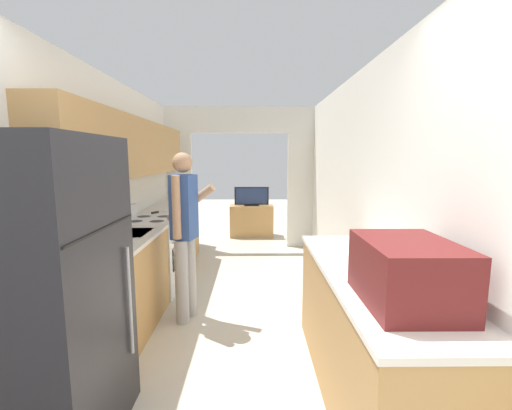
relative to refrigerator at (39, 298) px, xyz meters
name	(u,v)px	position (x,y,z in m)	size (l,w,h in m)	color
wall_left	(101,176)	(-0.33, 1.61, 0.57)	(0.38, 7.47, 2.50)	silver
wall_right	(378,201)	(2.27, 1.18, 0.37)	(0.06, 7.47, 2.50)	silver
wall_far_with_doorway	(240,167)	(0.94, 4.35, 0.57)	(3.02, 0.06, 2.50)	silver
counter_left	(151,255)	(-0.07, 2.24, -0.43)	(0.62, 3.63, 0.90)	#B2844C
counter_right	(368,334)	(1.94, 0.36, -0.43)	(0.62, 1.97, 0.90)	#B2844C
refrigerator	(39,298)	(0.00, 0.00, 0.00)	(0.78, 0.84, 1.75)	black
range_oven	(152,255)	(-0.07, 2.25, -0.42)	(0.66, 0.72, 1.04)	white
person	(185,232)	(0.49, 1.51, 0.03)	(0.54, 0.44, 1.68)	#9E9E9E
suitcase	(407,272)	(1.94, -0.14, 0.19)	(0.43, 0.60, 0.32)	#5B1919
book_stack	(374,262)	(1.98, 0.43, 0.06)	(0.24, 0.31, 0.07)	red
tv_cabinet	(252,221)	(1.14, 5.16, -0.56)	(0.88, 0.42, 0.64)	#B2844C
television	(252,197)	(1.14, 5.12, -0.05)	(0.69, 0.16, 0.38)	black
knife	(156,212)	(-0.12, 2.72, 0.03)	(0.16, 0.32, 0.02)	#B7B7BC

